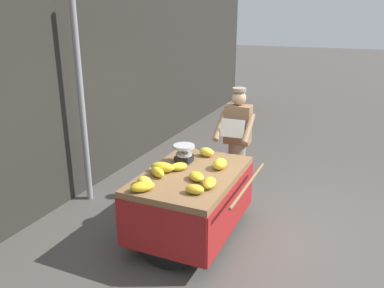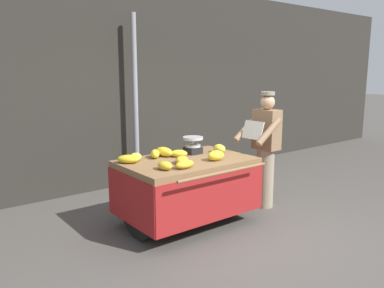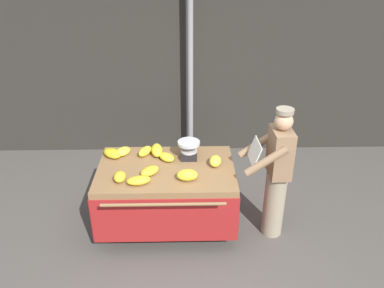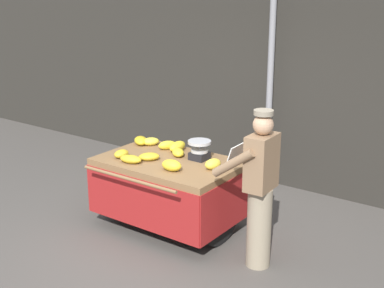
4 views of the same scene
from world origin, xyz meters
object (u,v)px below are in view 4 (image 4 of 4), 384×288
(banana_bunch_0, at_px, (177,146))
(banana_bunch_7, at_px, (172,165))
(banana_bunch_8, at_px, (151,141))
(banana_bunch_5, at_px, (167,145))
(vendor_person, at_px, (259,189))
(banana_bunch_4, at_px, (213,164))
(banana_bunch_9, at_px, (149,157))
(banana_bunch_1, at_px, (141,141))
(banana_bunch_6, at_px, (131,159))
(weighing_scale, at_px, (199,150))
(banana_bunch_3, at_px, (178,153))
(street_pole, at_px, (270,90))
(banana_cart, at_px, (169,178))
(banana_bunch_2, at_px, (121,154))

(banana_bunch_0, height_order, banana_bunch_7, banana_bunch_7)
(banana_bunch_8, bearing_deg, banana_bunch_5, -2.77)
(vendor_person, bearing_deg, banana_bunch_7, -173.98)
(banana_bunch_4, bearing_deg, banana_bunch_8, 166.11)
(banana_bunch_5, distance_m, banana_bunch_7, 0.80)
(banana_bunch_4, relative_size, banana_bunch_9, 0.85)
(banana_bunch_8, relative_size, banana_bunch_9, 0.89)
(banana_bunch_1, height_order, banana_bunch_7, banana_bunch_7)
(banana_bunch_6, height_order, banana_bunch_9, banana_bunch_6)
(banana_bunch_0, height_order, banana_bunch_5, banana_bunch_0)
(weighing_scale, relative_size, banana_bunch_3, 1.25)
(banana_bunch_4, distance_m, vendor_person, 0.75)
(banana_bunch_1, relative_size, vendor_person, 0.16)
(street_pole, relative_size, banana_bunch_7, 12.07)
(banana_bunch_6, bearing_deg, street_pole, 74.16)
(banana_bunch_0, distance_m, banana_bunch_6, 0.70)
(banana_bunch_1, bearing_deg, weighing_scale, -2.92)
(banana_cart, height_order, banana_bunch_8, banana_bunch_8)
(banana_bunch_7, bearing_deg, street_pole, 87.92)
(banana_bunch_8, height_order, vendor_person, vendor_person)
(banana_bunch_3, distance_m, banana_bunch_6, 0.61)
(weighing_scale, height_order, banana_bunch_6, weighing_scale)
(banana_bunch_2, bearing_deg, weighing_scale, 32.00)
(banana_cart, relative_size, banana_bunch_3, 7.60)
(banana_bunch_5, bearing_deg, vendor_person, -16.77)
(banana_bunch_2, relative_size, banana_bunch_8, 0.95)
(vendor_person, bearing_deg, street_pole, 115.78)
(banana_bunch_8, xyz_separation_m, banana_bunch_9, (0.38, -0.48, -0.01))
(banana_bunch_0, relative_size, banana_bunch_8, 1.35)
(banana_bunch_2, bearing_deg, banana_bunch_5, 67.68)
(weighing_scale, distance_m, banana_bunch_3, 0.29)
(banana_bunch_5, height_order, banana_bunch_6, banana_bunch_5)
(banana_bunch_3, relative_size, banana_bunch_4, 1.05)
(banana_bunch_1, height_order, banana_bunch_4, banana_bunch_4)
(banana_cart, relative_size, banana_bunch_4, 7.97)
(banana_bunch_1, distance_m, banana_bunch_8, 0.14)
(banana_bunch_7, relative_size, vendor_person, 0.14)
(banana_bunch_0, height_order, banana_bunch_4, banana_bunch_0)
(banana_bunch_2, bearing_deg, banana_cart, 27.53)
(banana_bunch_7, height_order, banana_bunch_8, banana_bunch_7)
(banana_bunch_8, bearing_deg, banana_bunch_7, -36.50)
(banana_bunch_8, distance_m, vendor_person, 1.95)
(banana_cart, relative_size, banana_bunch_0, 5.66)
(banana_bunch_3, height_order, banana_bunch_4, banana_bunch_4)
(banana_bunch_2, distance_m, banana_bunch_7, 0.78)
(banana_cart, distance_m, banana_bunch_2, 0.65)
(banana_bunch_1, height_order, banana_bunch_2, banana_bunch_1)
(banana_bunch_9, bearing_deg, vendor_person, -0.68)
(banana_bunch_1, bearing_deg, banana_cart, -22.07)
(banana_bunch_8, bearing_deg, street_pole, 59.75)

